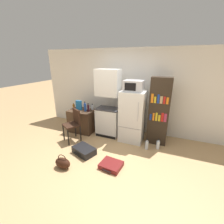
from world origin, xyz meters
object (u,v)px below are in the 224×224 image
Objects in this scene: side_table at (83,120)px; handbag at (63,163)px; refrigerator at (132,117)px; water_bottle_front at (158,145)px; water_bottle_middle at (147,145)px; bookshelf at (159,112)px; bottle_clear_short at (92,107)px; bowl at (88,109)px; kitchen_hutch at (108,106)px; microwave at (134,86)px; suitcase_small_flat at (84,150)px; bottle_amber_beer at (74,106)px; cereal_box at (79,105)px; bottle_wine_dark at (88,108)px; chair at (74,122)px; bottle_blue_soda at (85,107)px; suitcase_large_flat at (111,165)px.

handbag is at bearing -71.18° from side_table.
side_table is 0.55× the size of refrigerator.
refrigerator is 5.01× the size of water_bottle_front.
water_bottle_front is 0.30m from water_bottle_middle.
bottle_clear_short is (-2.04, 0.02, -0.12)m from bookshelf.
bottle_clear_short is 2.04m from handbag.
bowl is (0.13, 0.16, 0.38)m from side_table.
kitchen_hutch reaches higher than microwave.
suitcase_small_flat is at bearing -128.98° from refrigerator.
bottle_amber_beer reaches higher than suitcase_small_flat.
water_bottle_middle is at bearing -7.97° from cereal_box.
kitchen_hutch reaches higher than bottle_clear_short.
kitchen_hutch is 1.09× the size of bookshelf.
chair is at bearing -106.00° from bottle_wine_dark.
chair is 3.20× the size of water_bottle_front.
chair reaches higher than side_table.
water_bottle_front is at bearing -3.45° from bottle_blue_soda.
kitchen_hutch is at bearing 2.18° from bottle_amber_beer.
microwave reaches higher than suitcase_large_flat.
microwave is 1.39× the size of handbag.
handbag is (-0.97, -0.41, 0.07)m from suitcase_large_flat.
bottle_amber_beer is 0.38× the size of suitcase_large_flat.
handbag is 2.11m from water_bottle_middle.
water_bottle_front is at bearing -4.41° from bottle_amber_beer.
bottle_amber_beer is (-1.97, 0.00, 0.07)m from refrigerator.
bottle_wine_dark is (-1.37, -0.07, 0.11)m from refrigerator.
refrigerator is (1.65, 0.02, 0.37)m from side_table.
suitcase_large_flat is at bearing -117.90° from bookshelf.
bookshelf reaches higher than bottle_wine_dark.
kitchen_hutch is 1.78m from suitcase_large_flat.
bottle_blue_soda is 0.47× the size of suitcase_small_flat.
kitchen_hutch reaches higher than suitcase_small_flat.
bottle_clear_short is (-1.35, 0.14, 0.07)m from refrigerator.
suitcase_large_flat is at bearing 4.69° from chair.
bottle_clear_short is (-1.35, 0.15, -0.79)m from microwave.
bottle_amber_beer is 0.52× the size of handbag.
water_bottle_middle is (-0.27, -0.12, 0.00)m from water_bottle_front.
bottle_clear_short is (0.02, 0.21, -0.03)m from bottle_wine_dark.
kitchen_hutch is at bearing -176.81° from bookshelf.
cereal_box reaches higher than handbag.
suitcase_large_flat is at bearing -38.60° from cereal_box.
water_bottle_front is at bearing -15.00° from microwave.
side_table is 2.64× the size of cereal_box.
microwave is 1.89m from cereal_box.
kitchen_hutch reaches higher than bowl.
handbag reaches higher than suitcase_small_flat.
bottle_blue_soda is (-2.17, -0.20, -0.07)m from bookshelf.
suitcase_small_flat reaches higher than suitcase_large_flat.
bottle_wine_dark is 0.92× the size of water_bottle_front.
side_table is at bearing 169.66° from bottle_wine_dark.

